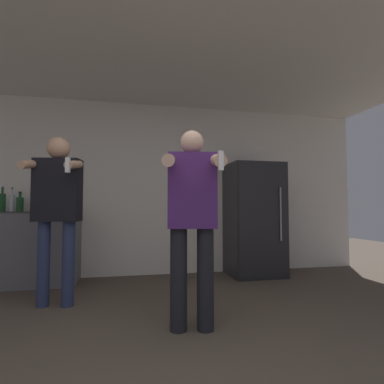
% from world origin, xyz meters
% --- Properties ---
extents(wall_back, '(7.00, 0.06, 2.55)m').
position_xyz_m(wall_back, '(0.00, 2.98, 1.27)').
color(wall_back, silver).
rests_on(wall_back, ground_plane).
extents(ceiling_slab, '(7.00, 3.47, 0.05)m').
position_xyz_m(ceiling_slab, '(0.00, 1.48, 2.57)').
color(ceiling_slab, silver).
rests_on(ceiling_slab, wall_back).
extents(refrigerator, '(0.76, 0.70, 1.64)m').
position_xyz_m(refrigerator, '(1.62, 2.62, 0.82)').
color(refrigerator, '#262628').
rests_on(refrigerator, ground_plane).
extents(counter, '(1.15, 0.57, 0.94)m').
position_xyz_m(counter, '(-1.41, 2.69, 0.47)').
color(counter, slate).
rests_on(counter, ground_plane).
extents(bottle_dark_rum, '(0.08, 0.08, 0.23)m').
position_xyz_m(bottle_dark_rum, '(-1.41, 2.76, 1.02)').
color(bottle_dark_rum, black).
rests_on(bottle_dark_rum, counter).
extents(bottle_red_label, '(0.09, 0.09, 0.32)m').
position_xyz_m(bottle_red_label, '(-1.15, 2.76, 1.07)').
color(bottle_red_label, '#194723').
rests_on(bottle_red_label, counter).
extents(bottle_amber_bourbon, '(0.06, 0.06, 0.32)m').
position_xyz_m(bottle_amber_bourbon, '(-1.69, 2.76, 1.06)').
color(bottle_amber_bourbon, silver).
rests_on(bottle_amber_bourbon, counter).
extents(bottle_tall_gin, '(0.09, 0.09, 0.26)m').
position_xyz_m(bottle_tall_gin, '(-1.60, 2.76, 1.04)').
color(bottle_tall_gin, '#194723').
rests_on(bottle_tall_gin, counter).
extents(bottle_short_whiskey, '(0.08, 0.08, 0.34)m').
position_xyz_m(bottle_short_whiskey, '(-1.81, 2.76, 1.06)').
color(bottle_short_whiskey, '#194723').
rests_on(bottle_short_whiskey, counter).
extents(person_woman_foreground, '(0.52, 0.52, 1.63)m').
position_xyz_m(person_woman_foreground, '(0.31, 0.86, 0.93)').
color(person_woman_foreground, black).
rests_on(person_woman_foreground, ground_plane).
extents(person_man_side, '(0.55, 0.50, 1.71)m').
position_xyz_m(person_man_side, '(-0.91, 1.72, 1.04)').
color(person_man_side, navy).
rests_on(person_man_side, ground_plane).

